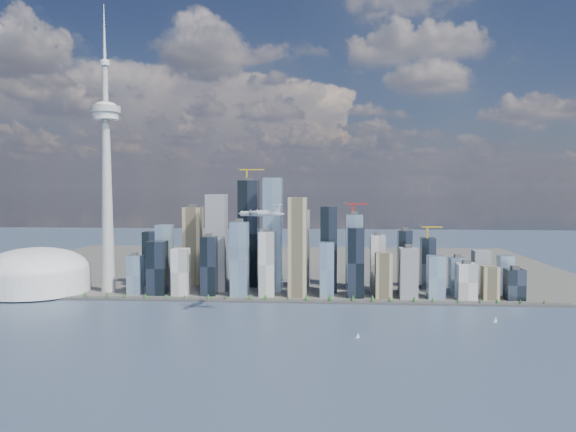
# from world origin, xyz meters

# --- Properties ---
(ground) EXTENTS (4000.00, 4000.00, 0.00)m
(ground) POSITION_xyz_m (0.00, 0.00, 0.00)
(ground) COLOR #324158
(ground) RESTS_ON ground
(seawall) EXTENTS (1100.00, 22.00, 4.00)m
(seawall) POSITION_xyz_m (0.00, 250.00, 2.00)
(seawall) COLOR #383838
(seawall) RESTS_ON ground
(land) EXTENTS (1400.00, 900.00, 3.00)m
(land) POSITION_xyz_m (0.00, 700.00, 1.50)
(land) COLOR #4C4C47
(land) RESTS_ON ground
(shoreline_trees) EXTENTS (960.53, 7.20, 8.80)m
(shoreline_trees) POSITION_xyz_m (0.00, 250.00, 8.78)
(shoreline_trees) COLOR #3F2D1E
(shoreline_trees) RESTS_ON seawall
(skyscraper_cluster) EXTENTS (736.00, 142.00, 242.95)m
(skyscraper_cluster) POSITION_xyz_m (59.62, 336.82, 75.06)
(skyscraper_cluster) COLOR black
(skyscraper_cluster) RESTS_ON land
(needle_tower) EXTENTS (56.00, 56.00, 550.50)m
(needle_tower) POSITION_xyz_m (-300.00, 310.00, 235.84)
(needle_tower) COLOR #A2A29D
(needle_tower) RESTS_ON land
(dome_stadium) EXTENTS (200.00, 200.00, 86.00)m
(dome_stadium) POSITION_xyz_m (-440.00, 300.00, 39.44)
(dome_stadium) COLOR silver
(dome_stadium) RESTS_ON land
(airplane) EXTENTS (76.64, 68.37, 18.96)m
(airplane) POSITION_xyz_m (21.99, 121.78, 166.14)
(airplane) COLOR silver
(airplane) RESTS_ON ground
(sailboat_west) EXTENTS (5.83, 3.31, 8.23)m
(sailboat_west) POSITION_xyz_m (168.49, 20.67, 2.64)
(sailboat_west) COLOR white
(sailboat_west) RESTS_ON ground
(sailboat_east) EXTENTS (6.81, 3.25, 9.45)m
(sailboat_east) POSITION_xyz_m (382.74, 125.14, 3.03)
(sailboat_east) COLOR white
(sailboat_east) RESTS_ON ground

